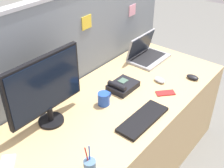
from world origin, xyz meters
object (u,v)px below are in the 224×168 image
laptop (146,53)px  computer_mouse_left_hand (193,77)px  desk_phone (122,86)px  cell_phone_white_slab (7,166)px  computer_mouse_right_hand (160,80)px  coffee_mug (104,99)px  pen_cup (90,167)px  keyboard_main (143,119)px  cell_phone_red_case (165,93)px  desktop_monitor (45,88)px

laptop → computer_mouse_left_hand: laptop is taller
desk_phone → cell_phone_white_slab: desk_phone is taller
computer_mouse_right_hand → coffee_mug: size_ratio=0.82×
laptop → coffee_mug: size_ratio=2.95×
laptop → pen_cup: bearing=-159.1°
keyboard_main → cell_phone_red_case: (0.36, 0.04, -0.01)m
computer_mouse_left_hand → pen_cup: 1.19m
computer_mouse_left_hand → keyboard_main: bearing=178.2°
pen_cup → cell_phone_red_case: bearing=3.8°
desk_phone → pen_cup: (-0.73, -0.34, 0.02)m
keyboard_main → cell_phone_white_slab: size_ratio=2.61×
desk_phone → computer_mouse_right_hand: desk_phone is taller
coffee_mug → desktop_monitor: bearing=157.0°
laptop → desktop_monitor: bearing=179.9°
laptop → computer_mouse_right_hand: (-0.26, -0.30, -0.04)m
desk_phone → pen_cup: bearing=-154.8°
coffee_mug → desk_phone: bearing=3.6°
cell_phone_white_slab → computer_mouse_left_hand: bearing=29.1°
keyboard_main → coffee_mug: coffee_mug is taller
computer_mouse_left_hand → cell_phone_white_slab: (-1.44, 0.38, -0.01)m
pen_cup → laptop: bearing=20.9°
keyboard_main → pen_cup: 0.52m
keyboard_main → coffee_mug: size_ratio=3.27×
laptop → computer_mouse_left_hand: bearing=-96.7°
desk_phone → computer_mouse_right_hand: (0.26, -0.17, -0.01)m
keyboard_main → coffee_mug: 0.31m
pen_cup → keyboard_main: bearing=2.1°
laptop → coffee_mug: (-0.75, -0.15, -0.01)m
desktop_monitor → cell_phone_red_case: bearing=-29.7°
keyboard_main → cell_phone_white_slab: keyboard_main is taller
desk_phone → cell_phone_red_case: (0.15, -0.28, -0.02)m
keyboard_main → desk_phone: bearing=58.1°
laptop → cell_phone_white_slab: (-1.50, -0.10, -0.05)m
desktop_monitor → cell_phone_red_case: 0.89m
desktop_monitor → pen_cup: 0.55m
coffee_mug → computer_mouse_right_hand: bearing=-17.1°
pen_cup → cell_phone_red_case: size_ratio=1.31×
laptop → computer_mouse_right_hand: laptop is taller
computer_mouse_right_hand → keyboard_main: bearing=-149.4°
cell_phone_white_slab → keyboard_main: bearing=19.1°
computer_mouse_left_hand → cell_phone_white_slab: 1.49m
computer_mouse_right_hand → pen_cup: 1.01m
laptop → desk_phone: laptop is taller
desk_phone → cell_phone_white_slab: bearing=178.0°
pen_cup → computer_mouse_left_hand: bearing=-0.3°
cell_phone_red_case → desk_phone: bearing=69.7°
keyboard_main → computer_mouse_right_hand: computer_mouse_right_hand is taller
desk_phone → pen_cup: pen_cup is taller
laptop → computer_mouse_right_hand: bearing=-130.6°
computer_mouse_right_hand → computer_mouse_left_hand: same height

